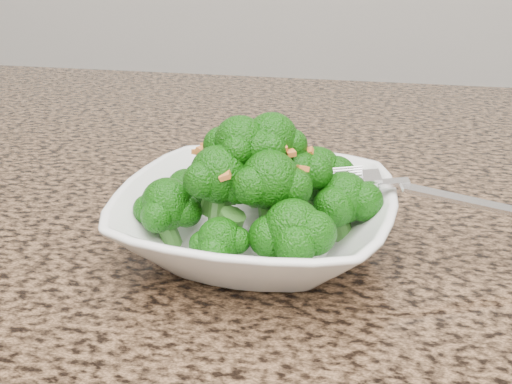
# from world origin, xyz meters

# --- Properties ---
(granite_counter) EXTENTS (1.64, 1.04, 0.03)m
(granite_counter) POSITION_xyz_m (0.00, 0.30, 0.89)
(granite_counter) COLOR brown
(granite_counter) RESTS_ON cabinet
(bowl) EXTENTS (0.22, 0.22, 0.05)m
(bowl) POSITION_xyz_m (0.07, 0.23, 0.93)
(bowl) COLOR white
(bowl) RESTS_ON granite_counter
(broccoli_pile) EXTENTS (0.18, 0.18, 0.07)m
(broccoli_pile) POSITION_xyz_m (0.07, 0.23, 0.99)
(broccoli_pile) COLOR #145C0A
(broccoli_pile) RESTS_ON bowl
(garlic_topping) EXTENTS (0.11, 0.11, 0.01)m
(garlic_topping) POSITION_xyz_m (0.07, 0.23, 1.03)
(garlic_topping) COLOR orange
(garlic_topping) RESTS_ON broccoli_pile
(fork) EXTENTS (0.19, 0.06, 0.01)m
(fork) POSITION_xyz_m (0.17, 0.25, 0.96)
(fork) COLOR silver
(fork) RESTS_ON bowl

